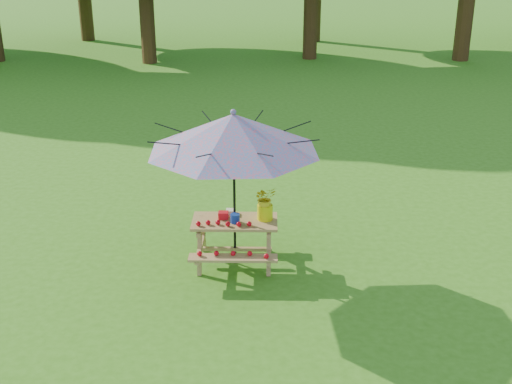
{
  "coord_description": "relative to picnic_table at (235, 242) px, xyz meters",
  "views": [
    {
      "loc": [
        -2.14,
        -3.41,
        4.33
      ],
      "look_at": [
        -2.28,
        4.82,
        1.1
      ],
      "focal_mm": 45.0,
      "sensor_mm": 36.0,
      "label": 1
    }
  ],
  "objects": [
    {
      "name": "picnic_table",
      "position": [
        0.0,
        0.0,
        0.0
      ],
      "size": [
        1.2,
        1.32,
        0.67
      ],
      "color": "#956643",
      "rests_on": "ground"
    },
    {
      "name": "patio_umbrella",
      "position": [
        0.0,
        0.0,
        1.62
      ],
      "size": [
        3.03,
        3.03,
        2.27
      ],
      "color": "black",
      "rests_on": "ground"
    },
    {
      "name": "produce_bins",
      "position": [
        -0.06,
        0.04,
        0.4
      ],
      "size": [
        0.31,
        0.43,
        0.13
      ],
      "color": "red",
      "rests_on": "picnic_table"
    },
    {
      "name": "tomatoes_row",
      "position": [
        -0.15,
        -0.18,
        0.38
      ],
      "size": [
        0.77,
        0.13,
        0.07
      ],
      "primitive_type": null,
      "color": "red",
      "rests_on": "picnic_table"
    },
    {
      "name": "flower_bucket",
      "position": [
        0.43,
        0.05,
        0.6
      ],
      "size": [
        0.37,
        0.35,
        0.49
      ],
      "color": "#D7DA0B",
      "rests_on": "picnic_table"
    }
  ]
}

